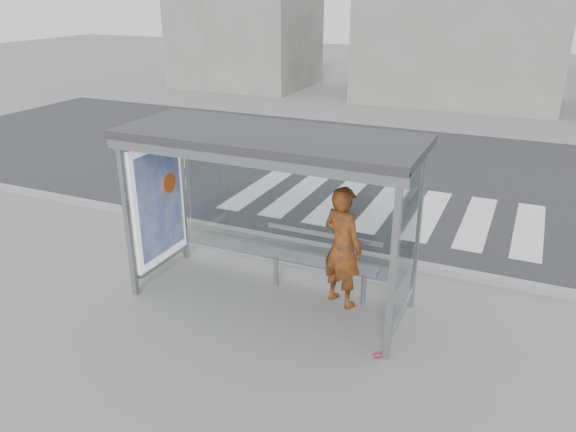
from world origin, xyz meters
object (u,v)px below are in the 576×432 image
object	(u,v)px
person	(342,247)
bus_shelter	(248,173)
bench	(319,260)
soda_can	(379,355)

from	to	relation	value
person	bus_shelter	bearing A→B (deg)	35.55
bench	soda_can	distance (m)	1.88
bus_shelter	bench	xyz separation A→B (m)	(0.97, 0.44, -1.41)
person	bench	world-z (taller)	person
person	soda_can	size ratio (longest dim) A/B	14.91
person	soda_can	world-z (taller)	person
bus_shelter	soda_can	xyz separation A→B (m)	(2.28, -0.79, -1.95)
bus_shelter	person	distance (m)	1.75
bench	soda_can	xyz separation A→B (m)	(1.31, -1.23, -0.54)
bus_shelter	bench	distance (m)	1.77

